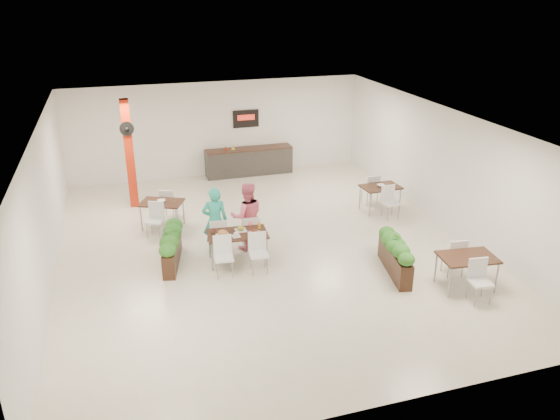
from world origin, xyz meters
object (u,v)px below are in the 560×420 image
at_px(side_table_c, 467,262).
at_px(main_table, 237,238).
at_px(diner_man, 215,221).
at_px(red_column, 129,153).
at_px(diner_woman, 247,216).
at_px(service_counter, 249,161).
at_px(side_table_b, 380,190).
at_px(planter_left, 172,244).
at_px(side_table_a, 162,206).
at_px(planter_right, 395,253).

bearing_deg(side_table_c, main_table, 156.37).
bearing_deg(main_table, side_table_c, -30.27).
height_order(diner_man, side_table_c, diner_man).
xyz_separation_m(red_column, diner_woman, (2.56, -3.74, -0.78)).
xyz_separation_m(service_counter, diner_woman, (-1.44, -5.61, 0.37)).
bearing_deg(side_table_b, side_table_c, -95.73).
xyz_separation_m(main_table, diner_man, (-0.39, 0.65, 0.21)).
distance_m(main_table, planter_left, 1.55).
relative_size(side_table_a, side_table_b, 1.01).
xyz_separation_m(main_table, side_table_b, (4.70, 1.93, -0.01)).
xyz_separation_m(diner_man, side_table_b, (5.09, 1.27, -0.23)).
xyz_separation_m(planter_right, side_table_a, (-4.81, 4.11, 0.13)).
height_order(diner_woman, side_table_a, diner_woman).
distance_m(service_counter, side_table_a, 5.00).
bearing_deg(side_table_a, diner_man, -35.20).
height_order(red_column, side_table_a, red_column).
relative_size(service_counter, diner_woman, 1.73).
bearing_deg(service_counter, side_table_a, -131.95).
bearing_deg(planter_right, side_table_a, 139.48).
bearing_deg(diner_man, planter_right, 154.16).
xyz_separation_m(diner_man, planter_left, (-1.10, -0.27, -0.35)).
height_order(planter_right, side_table_a, planter_right).
bearing_deg(planter_right, planter_left, 157.94).
bearing_deg(red_column, main_table, -63.97).
bearing_deg(side_table_c, diner_man, 152.77).
relative_size(red_column, planter_left, 1.82).
bearing_deg(side_table_a, planter_right, -15.89).
relative_size(service_counter, diner_man, 1.77).
distance_m(side_table_a, side_table_c, 7.88).
height_order(side_table_b, side_table_c, same).
relative_size(planter_left, side_table_b, 1.07).
bearing_deg(diner_man, side_table_a, -54.76).
relative_size(diner_woman, planter_right, 0.94).
xyz_separation_m(main_table, side_table_c, (4.47, -2.61, -0.01)).
distance_m(main_table, side_table_b, 5.08).
xyz_separation_m(service_counter, diner_man, (-2.24, -5.61, 0.36)).
bearing_deg(diner_woman, side_table_c, 146.28).
height_order(main_table, diner_woman, diner_woman).
bearing_deg(red_column, side_table_a, -70.44).
bearing_deg(side_table_b, side_table_a, 171.40).
bearing_deg(side_table_b, service_counter, 120.40).
height_order(diner_woman, side_table_c, diner_woman).
distance_m(red_column, side_table_b, 7.35).
relative_size(red_column, main_table, 1.86).
bearing_deg(planter_left, diner_man, 13.80).
relative_size(main_table, diner_woman, 0.99).
relative_size(diner_woman, side_table_b, 1.06).
xyz_separation_m(side_table_b, side_table_c, (-0.22, -4.54, 0.00)).
bearing_deg(planter_left, diner_woman, 8.10).
distance_m(main_table, side_table_a, 2.95).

